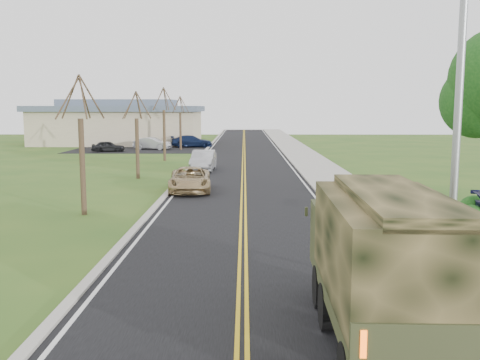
{
  "coord_description": "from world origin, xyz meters",
  "views": [
    {
      "loc": [
        0.04,
        -13.02,
        4.68
      ],
      "look_at": [
        -0.13,
        8.11,
        1.8
      ],
      "focal_mm": 40.0,
      "sensor_mm": 36.0,
      "label": 1
    }
  ],
  "objects_px": {
    "military_truck": "(383,256)",
    "suv_champagne": "(190,179)",
    "utility_box_near": "(460,304)",
    "sedan_silver": "(203,161)"
  },
  "relations": [
    {
      "from": "suv_champagne",
      "to": "sedan_silver",
      "type": "distance_m",
      "value": 9.84
    },
    {
      "from": "military_truck",
      "to": "utility_box_near",
      "type": "relative_size",
      "value": 8.07
    },
    {
      "from": "suv_champagne",
      "to": "sedan_silver",
      "type": "height_order",
      "value": "sedan_silver"
    },
    {
      "from": "sedan_silver",
      "to": "military_truck",
      "type": "bearing_deg",
      "value": -77.03
    },
    {
      "from": "sedan_silver",
      "to": "utility_box_near",
      "type": "bearing_deg",
      "value": -73.0
    },
    {
      "from": "suv_champagne",
      "to": "utility_box_near",
      "type": "relative_size",
      "value": 6.09
    },
    {
      "from": "military_truck",
      "to": "suv_champagne",
      "type": "height_order",
      "value": "military_truck"
    },
    {
      "from": "military_truck",
      "to": "utility_box_near",
      "type": "distance_m",
      "value": 2.51
    },
    {
      "from": "military_truck",
      "to": "suv_champagne",
      "type": "distance_m",
      "value": 20.35
    },
    {
      "from": "sedan_silver",
      "to": "utility_box_near",
      "type": "relative_size",
      "value": 5.73
    }
  ]
}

